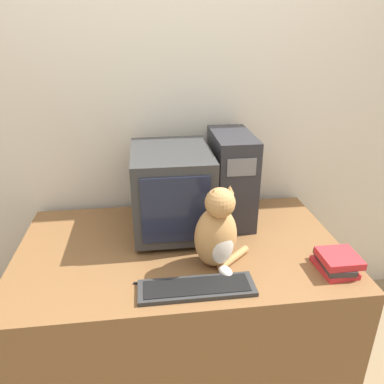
# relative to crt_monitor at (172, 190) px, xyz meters

# --- Properties ---
(wall_back) EXTENTS (7.00, 0.05, 2.50)m
(wall_back) POSITION_rel_crt_monitor_xyz_m (0.02, 0.35, 0.32)
(wall_back) COLOR beige
(wall_back) RESTS_ON ground_plane
(desk) EXTENTS (1.52, 0.91, 0.71)m
(desk) POSITION_rel_crt_monitor_xyz_m (0.02, -0.17, -0.57)
(desk) COLOR brown
(desk) RESTS_ON ground_plane
(crt_monitor) EXTENTS (0.38, 0.48, 0.42)m
(crt_monitor) POSITION_rel_crt_monitor_xyz_m (0.00, 0.00, 0.00)
(crt_monitor) COLOR #333333
(crt_monitor) RESTS_ON desk
(computer_tower) EXTENTS (0.20, 0.39, 0.47)m
(computer_tower) POSITION_rel_crt_monitor_xyz_m (0.32, 0.08, 0.02)
(computer_tower) COLOR #28282D
(computer_tower) RESTS_ON desk
(keyboard) EXTENTS (0.46, 0.14, 0.02)m
(keyboard) POSITION_rel_crt_monitor_xyz_m (0.05, -0.50, -0.21)
(keyboard) COLOR #2D2D2D
(keyboard) RESTS_ON desk
(cat) EXTENTS (0.28, 0.23, 0.38)m
(cat) POSITION_rel_crt_monitor_xyz_m (0.16, -0.35, -0.05)
(cat) COLOR #B7844C
(cat) RESTS_ON desk
(book_stack) EXTENTS (0.16, 0.20, 0.08)m
(book_stack) POSITION_rel_crt_monitor_xyz_m (0.66, -0.45, -0.18)
(book_stack) COLOR red
(book_stack) RESTS_ON desk
(pen) EXTENTS (0.16, 0.02, 0.01)m
(pen) POSITION_rel_crt_monitor_xyz_m (-0.11, -0.44, -0.21)
(pen) COLOR black
(pen) RESTS_ON desk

